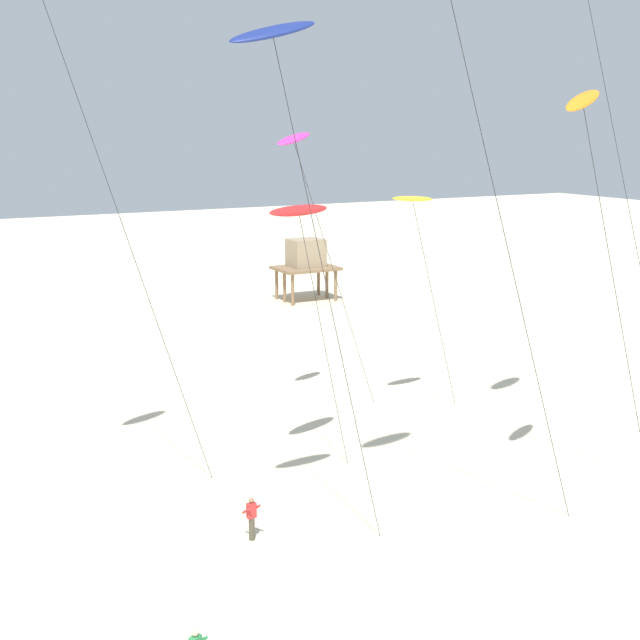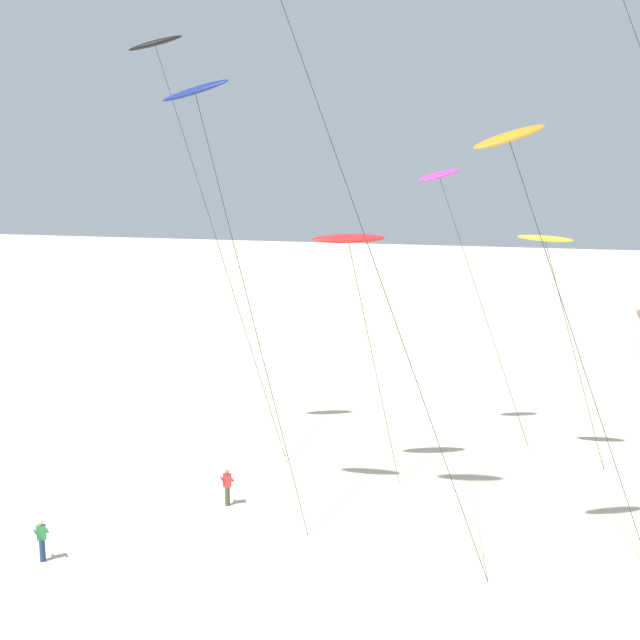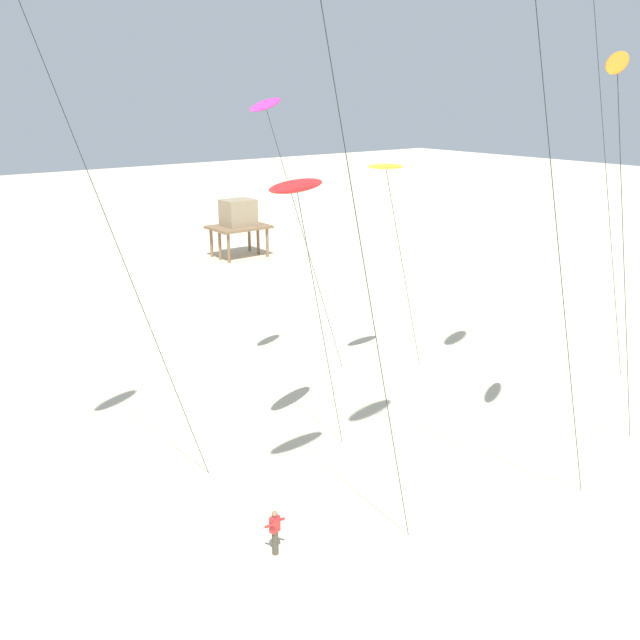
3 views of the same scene
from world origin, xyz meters
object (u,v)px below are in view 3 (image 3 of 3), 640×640
kite_orange (618,69)px  kite_magenta (267,108)px  kite_red (297,187)px  kite_flyer_middle (275,531)px  stilt_house (238,217)px  kite_yellow (386,168)px

kite_orange → kite_magenta: bearing=106.6°
kite_red → kite_flyer_middle: bearing=-133.8°
kite_flyer_middle → stilt_house: 45.41m
stilt_house → kite_yellow: bearing=-107.7°
kite_yellow → kite_magenta: 6.58m
kite_orange → kite_flyer_middle: 19.27m
kite_yellow → kite_red: size_ratio=0.98×
kite_red → kite_flyer_middle: kite_red is taller
kite_red → kite_flyer_middle: size_ratio=7.12×
kite_yellow → kite_magenta: (-5.45, 2.35, 2.85)m
kite_yellow → kite_flyer_middle: kite_yellow is taller
kite_red → kite_magenta: bearing=64.5°
kite_flyer_middle → stilt_house: (22.69, 39.23, 2.88)m
kite_orange → kite_flyer_middle: size_ratio=9.86×
kite_orange → stilt_house: size_ratio=3.02×
kite_orange → kite_yellow: bearing=84.9°
kite_yellow → kite_magenta: kite_magenta is taller
kite_yellow → kite_flyer_middle: bearing=-145.5°
kite_yellow → stilt_house: 32.70m
kite_red → stilt_house: (18.34, 34.68, -7.79)m
kite_orange → kite_yellow: (1.08, 12.26, -4.29)m
kite_orange → kite_red: bearing=133.9°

